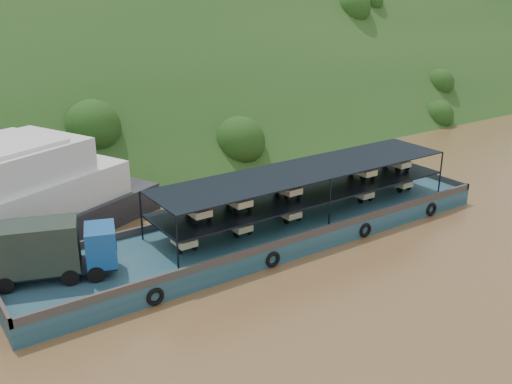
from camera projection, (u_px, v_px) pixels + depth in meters
ground at (305, 242)px, 39.25m from camera, size 160.00×160.00×0.00m
hillside at (112, 136)px, 67.14m from camera, size 140.00×39.60×39.60m
cargo_barge at (250, 229)px, 38.52m from camera, size 35.10×7.18×4.60m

